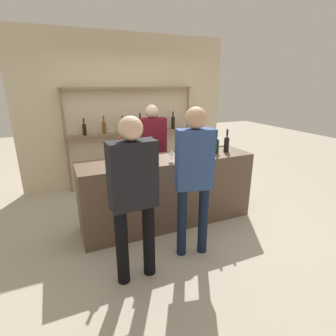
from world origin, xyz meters
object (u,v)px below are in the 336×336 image
at_px(customer_left, 133,190).
at_px(server_behind_counter, 152,146).
at_px(counter_bottle_1, 120,156).
at_px(customer_center, 194,171).
at_px(counter_bottle_2, 152,153).
at_px(counter_bottle_3, 205,143).
at_px(counter_bottle_5, 216,145).
at_px(counter_bottle_0, 227,143).
at_px(cork_jar, 119,155).
at_px(counter_bottle_4, 134,157).
at_px(ice_bucket, 187,148).
at_px(wine_glass, 172,152).

xyz_separation_m(customer_left, server_behind_counter, (0.84, 1.76, -0.04)).
height_order(counter_bottle_1, customer_center, customer_center).
bearing_deg(counter_bottle_2, counter_bottle_3, 12.40).
xyz_separation_m(counter_bottle_5, customer_left, (-1.49, -0.88, -0.11)).
bearing_deg(server_behind_counter, counter_bottle_2, -17.43).
height_order(counter_bottle_0, cork_jar, counter_bottle_0).
distance_m(counter_bottle_1, cork_jar, 0.23).
relative_size(counter_bottle_2, counter_bottle_4, 1.08).
relative_size(cork_jar, customer_left, 0.10).
height_order(cork_jar, customer_left, customer_left).
bearing_deg(customer_left, counter_bottle_4, -19.84).
bearing_deg(ice_bucket, counter_bottle_4, -169.67).
height_order(counter_bottle_0, counter_bottle_4, counter_bottle_0).
height_order(counter_bottle_2, wine_glass, counter_bottle_2).
bearing_deg(counter_bottle_2, server_behind_counter, 69.38).
xyz_separation_m(counter_bottle_0, ice_bucket, (-0.64, 0.02, -0.01)).
relative_size(counter_bottle_0, ice_bucket, 1.41).
bearing_deg(counter_bottle_2, ice_bucket, 11.57).
bearing_deg(customer_center, counter_bottle_2, 34.60).
xyz_separation_m(counter_bottle_4, wine_glass, (0.50, -0.00, -0.00)).
bearing_deg(cork_jar, wine_glass, -23.66).
height_order(counter_bottle_3, counter_bottle_5, counter_bottle_3).
bearing_deg(server_behind_counter, cork_jar, -41.20).
height_order(counter_bottle_0, counter_bottle_1, counter_bottle_1).
height_order(counter_bottle_2, server_behind_counter, server_behind_counter).
bearing_deg(counter_bottle_1, counter_bottle_3, 8.11).
xyz_separation_m(counter_bottle_4, customer_center, (0.49, -0.61, -0.06)).
bearing_deg(wine_glass, counter_bottle_0, 8.05).
bearing_deg(server_behind_counter, counter_bottle_4, -28.07).
bearing_deg(counter_bottle_1, cork_jar, 80.25).
bearing_deg(counter_bottle_4, counter_bottle_3, 11.36).
distance_m(counter_bottle_2, customer_center, 0.69).
distance_m(counter_bottle_3, wine_glass, 0.68).
bearing_deg(customer_left, counter_bottle_0, -65.01).
distance_m(counter_bottle_3, counter_bottle_5, 0.16).
relative_size(wine_glass, customer_center, 0.10).
height_order(counter_bottle_1, customer_left, customer_left).
bearing_deg(ice_bucket, cork_jar, 172.54).
relative_size(counter_bottle_0, cork_jar, 2.07).
bearing_deg(customer_center, cork_jar, 48.18).
bearing_deg(counter_bottle_1, ice_bucket, 6.07).
distance_m(counter_bottle_2, counter_bottle_5, 1.02).
height_order(ice_bucket, server_behind_counter, server_behind_counter).
bearing_deg(counter_bottle_3, counter_bottle_2, -167.60).
bearing_deg(counter_bottle_1, server_behind_counter, 51.58).
xyz_separation_m(counter_bottle_3, customer_center, (-0.64, -0.84, -0.08)).
bearing_deg(ice_bucket, counter_bottle_2, -168.43).
distance_m(counter_bottle_2, counter_bottle_3, 0.91).
height_order(counter_bottle_0, customer_center, customer_center).
relative_size(counter_bottle_3, ice_bucket, 1.48).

